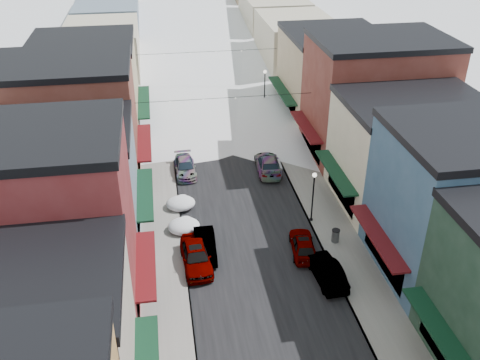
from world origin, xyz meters
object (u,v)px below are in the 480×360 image
object	(u,v)px
car_silver_sedan	(196,256)
streetlamp_near	(313,191)
trash_can	(336,236)
car_dark_hatch	(205,245)
car_green_sedan	(327,271)

from	to	relation	value
car_silver_sedan	streetlamp_near	size ratio (longest dim) A/B	1.13
streetlamp_near	trash_can	bearing A→B (deg)	-71.96
car_silver_sedan	car_dark_hatch	bearing A→B (deg)	55.82
trash_can	streetlamp_near	bearing A→B (deg)	108.04
trash_can	car_silver_sedan	bearing A→B (deg)	-174.50
car_silver_sedan	trash_can	world-z (taller)	car_silver_sedan
car_silver_sedan	trash_can	xyz separation A→B (m)	(10.49, 1.01, -0.15)
trash_can	streetlamp_near	xyz separation A→B (m)	(-0.99, 3.04, 2.17)
car_dark_hatch	streetlamp_near	world-z (taller)	streetlamp_near
car_silver_sedan	car_green_sedan	world-z (taller)	car_silver_sedan
car_dark_hatch	trash_can	bearing A→B (deg)	-0.18
car_silver_sedan	car_dark_hatch	size ratio (longest dim) A/B	1.14
car_green_sedan	car_silver_sedan	bearing A→B (deg)	-22.94
car_silver_sedan	trash_can	distance (m)	10.54
trash_can	car_dark_hatch	bearing A→B (deg)	178.33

